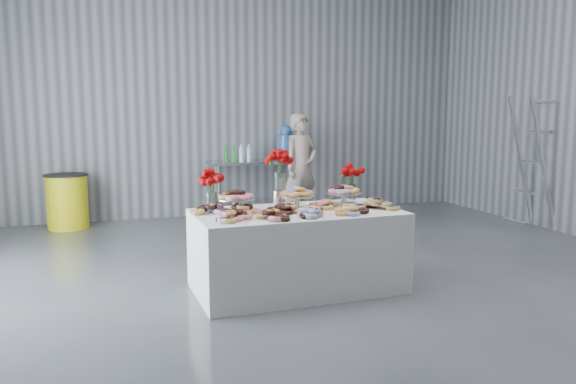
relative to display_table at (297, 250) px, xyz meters
name	(u,v)px	position (x,y,z in m)	size (l,w,h in m)	color
ground	(349,299)	(0.34, -0.42, -0.38)	(9.00, 9.00, 0.00)	#3A3C42
display_table	(297,250)	(0.00, 0.00, 0.00)	(1.90, 1.00, 0.75)	silver
prep_table	(256,178)	(0.61, 3.68, 0.24)	(1.50, 0.60, 0.90)	silver
donut_mounds	(299,207)	(0.00, -0.05, 0.42)	(1.80, 0.80, 0.09)	#E9A155
cake_stand_left	(236,197)	(-0.55, 0.14, 0.52)	(0.36, 0.36, 0.17)	silver
cake_stand_mid	(297,194)	(0.05, 0.15, 0.52)	(0.36, 0.36, 0.17)	silver
cake_stand_right	(344,191)	(0.55, 0.16, 0.52)	(0.36, 0.36, 0.17)	silver
danish_pile	(377,203)	(0.75, -0.13, 0.43)	(0.48, 0.48, 0.11)	silver
bouquet_left	(212,180)	(-0.76, 0.23, 0.67)	(0.26, 0.26, 0.42)	white
bouquet_right	(351,173)	(0.69, 0.32, 0.67)	(0.26, 0.26, 0.42)	white
bouquet_center	(280,167)	(-0.06, 0.35, 0.75)	(0.26, 0.26, 0.57)	silver
water_jug	(286,144)	(1.11, 3.68, 0.77)	(0.28, 0.28, 0.55)	#3D7CD1
drink_bottles	(237,153)	(0.29, 3.58, 0.66)	(0.54, 0.08, 0.27)	#268C33
person	(301,167)	(1.19, 3.20, 0.45)	(0.60, 0.39, 1.64)	#CC8C93
trash_barrel	(67,201)	(-2.19, 3.68, 0.02)	(0.61, 0.61, 0.78)	yellow
stepladder	(531,162)	(4.09, 1.58, 0.59)	(0.24, 0.48, 1.92)	silver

